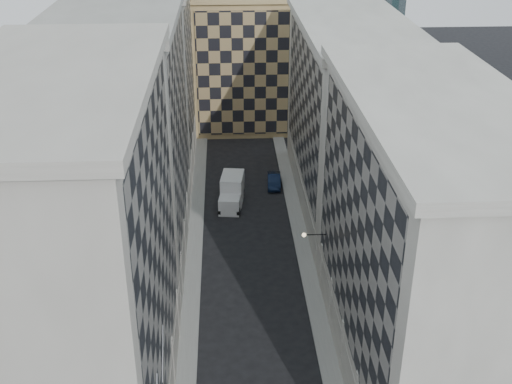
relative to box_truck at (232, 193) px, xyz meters
name	(u,v)px	position (x,y,z in m)	size (l,w,h in m)	color
sidewalk_west	(194,262)	(-3.79, -11.77, -1.28)	(1.50, 100.00, 0.15)	gray
sidewalk_east	(305,259)	(6.71, -11.77, -1.28)	(1.50, 100.00, 0.15)	gray
bldg_left_a	(77,271)	(-9.42, -30.77, 10.47)	(10.80, 22.80, 23.70)	#A49F94
bldg_left_b	(126,139)	(-9.42, -8.77, 9.97)	(10.80, 22.80, 22.70)	gray
bldg_left_c	(150,75)	(-9.42, 13.23, 9.47)	(10.80, 22.80, 21.70)	#A49F94
bldg_right_a	(422,247)	(12.34, -26.77, 8.96)	(10.80, 26.80, 20.70)	#A9A69B
bldg_right_b	(348,116)	(12.35, 0.23, 8.49)	(10.80, 28.80, 19.70)	#A9A69B
tan_block	(252,58)	(3.46, 26.13, 8.08)	(16.80, 14.80, 18.80)	tan
flagpoles_left	(160,378)	(-4.44, -35.77, 6.64)	(0.10, 6.33, 2.33)	gray
bracket_lamp	(306,235)	(5.84, -17.77, 4.84)	(1.98, 0.36, 0.36)	black
box_truck	(232,193)	(0.00, 0.00, 0.00)	(3.03, 5.94, 3.12)	white
dark_car	(274,181)	(4.96, 4.17, -0.66)	(1.48, 4.25, 1.40)	#0E1A34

